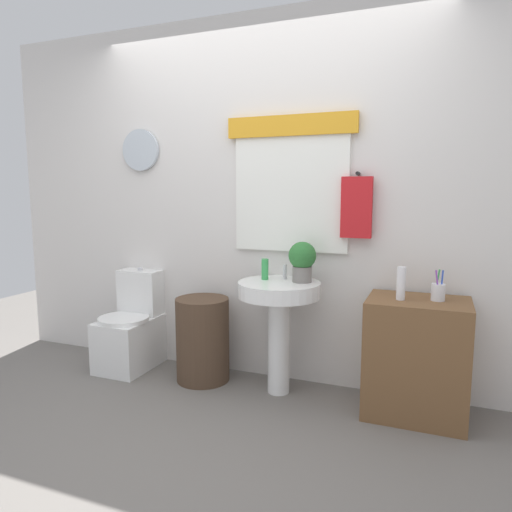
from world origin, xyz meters
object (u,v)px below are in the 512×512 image
Objects in this scene: soap_bottle at (265,269)px; toothbrush_cup at (438,292)px; wooden_cabinet at (416,358)px; laundry_hamper at (203,339)px; lotion_bottle at (401,283)px; toilet at (132,330)px; pedestal_sink at (279,308)px; potted_plant at (302,260)px.

soap_bottle is 1.11m from toothbrush_cup.
laundry_hamper is at bearing 180.00° from wooden_cabinet.
toothbrush_cup is at bearing 16.08° from lotion_bottle.
wooden_cabinet is 5.08× the size of soap_bottle.
toilet reaches higher than wooden_cabinet.
toilet is 1.26m from pedestal_sink.
toilet is 1.26× the size of laundry_hamper.
wooden_cabinet is 0.48m from lotion_bottle.
soap_bottle is (-1.00, 0.05, 0.48)m from wooden_cabinet.
soap_bottle is at bearing 174.28° from lotion_bottle.
lotion_bottle is (0.64, -0.10, -0.09)m from potted_plant.
toilet reaches higher than laundry_hamper.
laundry_hamper is 1.47m from wooden_cabinet.
lotion_bottle is at bearing -8.90° from potted_plant.
pedestal_sink is (1.23, -0.04, 0.30)m from toilet.
toothbrush_cup is (2.21, -0.02, 0.49)m from toilet.
toothbrush_cup is (0.99, 0.02, 0.19)m from pedestal_sink.
toilet is 4.14× the size of toothbrush_cup.
toothbrush_cup is at bearing 0.73° from laundry_hamper.
lotion_bottle reaches higher than wooden_cabinet.
wooden_cabinet is at bearing -0.97° from toilet.
potted_plant is at bearing 23.20° from pedestal_sink.
lotion_bottle reaches higher than pedestal_sink.
pedestal_sink is 0.81m from lotion_bottle.
potted_plant reaches higher than soap_bottle.
wooden_cabinet is 0.93m from potted_plant.
toilet is 2.84× the size of potted_plant.
pedestal_sink is 2.85× the size of potted_plant.
laundry_hamper is (0.64, -0.04, 0.01)m from toilet.
wooden_cabinet is at bearing 0.00° from pedestal_sink.
soap_bottle is 0.77× the size of toothbrush_cup.
toothbrush_cup is (1.57, 0.02, 0.47)m from laundry_hamper.
laundry_hamper is 2.25× the size of potted_plant.
toothbrush_cup is at bearing -0.40° from toilet.
toilet is 2.27m from toothbrush_cup.
pedestal_sink is at bearing -0.00° from laundry_hamper.
laundry_hamper is 0.95m from potted_plant.
toilet is at bearing 179.03° from wooden_cabinet.
lotion_bottle is (2.00, -0.08, 0.54)m from toilet.
lotion_bottle reaches higher than toothbrush_cup.
potted_plant is 0.86m from toothbrush_cup.
soap_bottle is at bearing 177.15° from wooden_cabinet.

